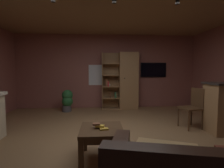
# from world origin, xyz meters

# --- Properties ---
(floor) EXTENTS (6.30, 6.08, 0.02)m
(floor) POSITION_xyz_m (0.00, 0.00, -0.01)
(floor) COLOR olive
(floor) RESTS_ON ground
(wall_back) EXTENTS (6.42, 0.06, 2.59)m
(wall_back) POSITION_xyz_m (0.00, 3.07, 1.29)
(wall_back) COLOR #8E544C
(wall_back) RESTS_ON ground
(window_pane_back) EXTENTS (0.66, 0.01, 0.72)m
(window_pane_back) POSITION_xyz_m (-0.32, 3.04, 1.17)
(window_pane_back) COLOR white
(bookshelf_cabinet) EXTENTS (1.24, 0.41, 1.94)m
(bookshelf_cabinet) POSITION_xyz_m (0.64, 2.80, 0.96)
(bookshelf_cabinet) COLOR #997047
(bookshelf_cabinet) RESTS_ON ground
(coffee_table) EXTENTS (0.63, 0.68, 0.47)m
(coffee_table) POSITION_xyz_m (-0.23, -0.66, 0.38)
(coffee_table) COLOR #4C331E
(coffee_table) RESTS_ON ground
(table_book_0) EXTENTS (0.13, 0.10, 0.02)m
(table_book_0) POSITION_xyz_m (-0.19, -0.73, 0.48)
(table_book_0) COLOR gold
(table_book_0) RESTS_ON coffee_table
(table_book_1) EXTENTS (0.14, 0.11, 0.03)m
(table_book_1) POSITION_xyz_m (-0.25, -0.67, 0.50)
(table_book_1) COLOR gold
(table_book_1) RESTS_ON coffee_table
(table_book_2) EXTENTS (0.11, 0.09, 0.03)m
(table_book_2) POSITION_xyz_m (-0.31, -0.66, 0.53)
(table_book_2) COLOR brown
(table_book_2) RESTS_ON coffee_table
(dining_chair) EXTENTS (0.49, 0.49, 0.92)m
(dining_chair) POSITION_xyz_m (1.91, 0.65, 0.53)
(dining_chair) COLOR #4C331E
(dining_chair) RESTS_ON ground
(potted_floor_plant) EXTENTS (0.36, 0.38, 0.71)m
(potted_floor_plant) POSITION_xyz_m (-1.31, 2.46, 0.38)
(potted_floor_plant) COLOR #4C4C51
(potted_floor_plant) RESTS_ON ground
(wall_mounted_tv) EXTENTS (0.92, 0.06, 0.52)m
(wall_mounted_tv) POSITION_xyz_m (1.67, 3.01, 1.35)
(wall_mounted_tv) COLOR black
(track_light_spot_2) EXTENTS (0.07, 0.07, 0.09)m
(track_light_spot_2) POSITION_xyz_m (0.00, -0.16, 2.52)
(track_light_spot_2) COLOR black
(track_light_spot_3) EXTENTS (0.07, 0.07, 0.09)m
(track_light_spot_3) POSITION_xyz_m (1.09, -0.19, 2.52)
(track_light_spot_3) COLOR black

